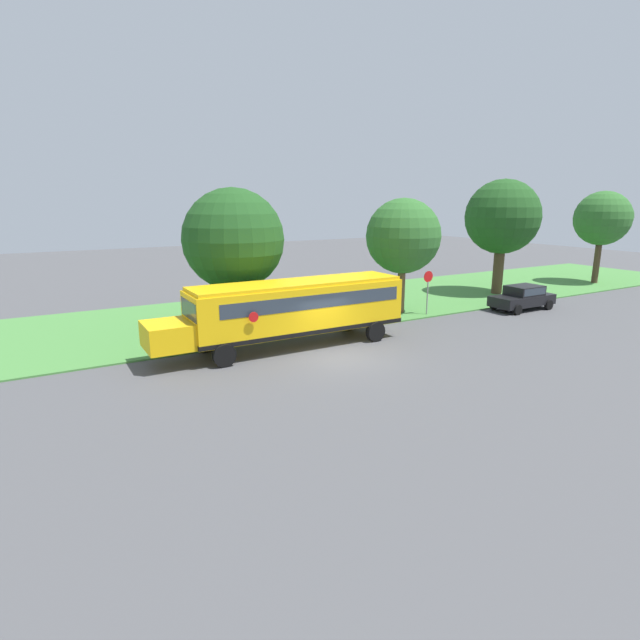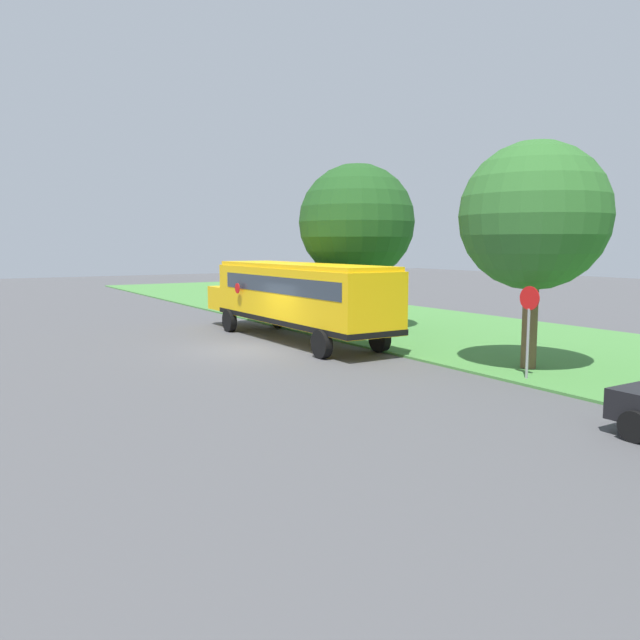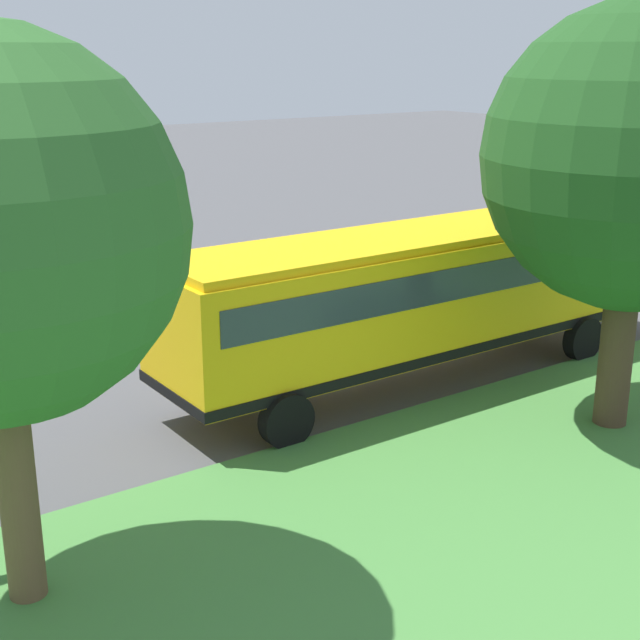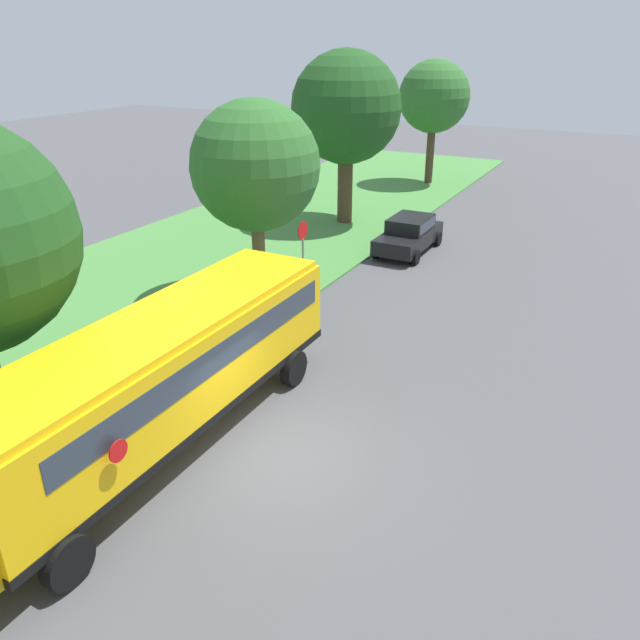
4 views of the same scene
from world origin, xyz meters
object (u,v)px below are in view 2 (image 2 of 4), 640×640
at_px(school_bus, 296,294).
at_px(oak_tree_roadside_mid, 532,213).
at_px(oak_tree_beside_bus, 357,223).
at_px(stop_sign, 529,321).

bearing_deg(school_bus, oak_tree_roadside_mid, 108.42).
relative_size(school_bus, oak_tree_beside_bus, 1.65).
distance_m(school_bus, stop_sign, 10.29).
bearing_deg(oak_tree_beside_bus, school_bus, 20.03).
bearing_deg(oak_tree_roadside_mid, oak_tree_beside_bus, -95.53).
bearing_deg(oak_tree_roadside_mid, school_bus, -71.58).
distance_m(school_bus, oak_tree_roadside_mid, 10.04).
bearing_deg(oak_tree_roadside_mid, stop_sign, 41.13).
xyz_separation_m(oak_tree_beside_bus, oak_tree_roadside_mid, (1.02, 10.59, -0.05)).
xyz_separation_m(oak_tree_beside_bus, stop_sign, (2.18, 11.60, -3.17)).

